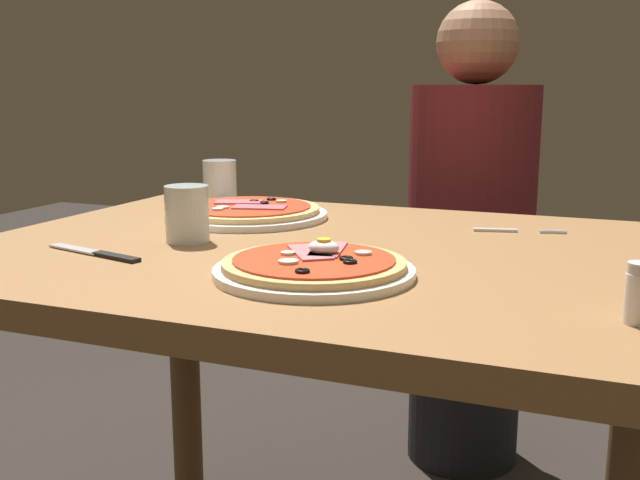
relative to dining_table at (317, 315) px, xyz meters
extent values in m
cube|color=olive|center=(0.00, 0.00, 0.10)|extent=(1.10, 0.85, 0.04)
cylinder|color=brown|center=(-0.49, 0.37, -0.27)|extent=(0.07, 0.07, 0.69)
cylinder|color=brown|center=(0.49, 0.37, -0.27)|extent=(0.07, 0.07, 0.69)
cylinder|color=white|center=(0.07, -0.18, 0.12)|extent=(0.27, 0.27, 0.01)
cylinder|color=tan|center=(0.07, -0.18, 0.13)|extent=(0.25, 0.25, 0.01)
cylinder|color=red|center=(0.07, -0.18, 0.14)|extent=(0.22, 0.22, 0.00)
torus|color=black|center=(0.09, -0.26, 0.14)|extent=(0.02, 0.02, 0.00)
torus|color=black|center=(0.12, -0.18, 0.14)|extent=(0.02, 0.02, 0.00)
torus|color=black|center=(0.08, -0.16, 0.14)|extent=(0.02, 0.02, 0.00)
torus|color=black|center=(0.13, -0.19, 0.14)|extent=(0.02, 0.02, 0.00)
cube|color=#D16B70|center=(0.07, -0.13, 0.14)|extent=(0.06, 0.11, 0.00)
cube|color=#D16B70|center=(0.05, -0.16, 0.14)|extent=(0.09, 0.11, 0.00)
cylinder|color=beige|center=(0.05, -0.22, 0.14)|extent=(0.03, 0.03, 0.00)
cylinder|color=beige|center=(0.03, -0.18, 0.14)|extent=(0.02, 0.02, 0.00)
cylinder|color=beige|center=(0.12, -0.14, 0.14)|extent=(0.02, 0.02, 0.00)
ellipsoid|color=white|center=(0.08, -0.16, 0.15)|extent=(0.04, 0.03, 0.02)
cylinder|color=yellow|center=(0.08, -0.16, 0.16)|extent=(0.02, 0.02, 0.00)
cylinder|color=white|center=(-0.22, 0.18, 0.12)|extent=(0.31, 0.31, 0.01)
cylinder|color=#DBB26B|center=(-0.22, 0.18, 0.13)|extent=(0.28, 0.28, 0.01)
cylinder|color=red|center=(-0.22, 0.18, 0.14)|extent=(0.25, 0.25, 0.00)
torus|color=black|center=(-0.20, 0.22, 0.14)|extent=(0.02, 0.02, 0.00)
torus|color=black|center=(-0.21, 0.26, 0.14)|extent=(0.02, 0.02, 0.00)
torus|color=black|center=(-0.23, 0.23, 0.14)|extent=(0.02, 0.02, 0.00)
cube|color=#C65B66|center=(-0.25, 0.21, 0.14)|extent=(0.10, 0.08, 0.00)
cube|color=#C65B66|center=(-0.18, 0.17, 0.14)|extent=(0.11, 0.07, 0.00)
cylinder|color=beige|center=(-0.18, 0.25, 0.14)|extent=(0.02, 0.02, 0.00)
cylinder|color=beige|center=(-0.25, 0.13, 0.14)|extent=(0.02, 0.02, 0.00)
cylinder|color=beige|center=(-0.24, 0.11, 0.14)|extent=(0.02, 0.02, 0.00)
cylinder|color=silver|center=(-0.21, -0.05, 0.16)|extent=(0.07, 0.07, 0.09)
cylinder|color=silver|center=(-0.21, -0.05, 0.13)|extent=(0.06, 0.06, 0.03)
cylinder|color=silver|center=(-0.37, 0.35, 0.16)|extent=(0.07, 0.07, 0.09)
cylinder|color=silver|center=(-0.37, 0.35, 0.14)|extent=(0.06, 0.06, 0.04)
cube|color=silver|center=(0.24, 0.23, 0.12)|extent=(0.08, 0.03, 0.00)
cube|color=silver|center=(0.34, 0.24, 0.12)|extent=(0.04, 0.01, 0.00)
cube|color=silver|center=(0.34, 0.25, 0.12)|extent=(0.04, 0.01, 0.00)
cube|color=silver|center=(0.34, 0.25, 0.12)|extent=(0.04, 0.01, 0.00)
cube|color=silver|center=(0.34, 0.26, 0.12)|extent=(0.04, 0.01, 0.00)
cube|color=silver|center=(-0.33, -0.18, 0.12)|extent=(0.11, 0.05, 0.00)
cube|color=black|center=(-0.24, -0.20, 0.12)|extent=(0.09, 0.04, 0.01)
cylinder|color=white|center=(0.47, -0.24, 0.14)|extent=(0.03, 0.03, 0.05)
cylinder|color=black|center=(0.09, 0.80, -0.38)|extent=(0.29, 0.29, 0.46)
cylinder|color=maroon|center=(0.09, 0.80, 0.11)|extent=(0.32, 0.32, 0.52)
sphere|color=#9E7051|center=(0.09, 0.80, 0.47)|extent=(0.20, 0.20, 0.20)
camera|label=1|loc=(0.45, -1.09, 0.37)|focal=42.53mm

